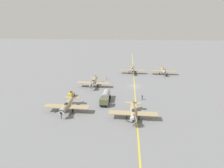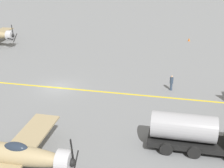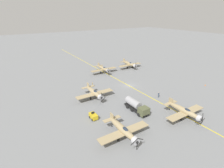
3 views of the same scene
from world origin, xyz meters
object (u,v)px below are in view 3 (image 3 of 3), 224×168
object	(u,v)px
airplane_far_center	(185,111)
traffic_cone	(205,85)
tow_tractor	(93,116)
ground_crew_walking	(92,84)
airplane_mid_right	(94,92)
airplane_far_right	(123,130)
fuel_tanker	(136,106)
ground_crew_inspecting	(159,95)
airplane_near_left	(130,64)
airplane_near_center	(103,69)

from	to	relation	value
airplane_far_center	traffic_cone	distance (m)	26.60
tow_tractor	ground_crew_walking	size ratio (longest dim) A/B	1.57
airplane_far_center	tow_tractor	world-z (taller)	airplane_far_center
airplane_mid_right	traffic_cone	world-z (taller)	airplane_mid_right
airplane_far_right	ground_crew_walking	xyz separation A→B (m)	(-6.88, -28.65, -1.11)
fuel_tanker	ground_crew_inspecting	size ratio (longest dim) A/B	4.50
airplane_near_left	ground_crew_inspecting	size ratio (longest dim) A/B	6.75
fuel_tanker	ground_crew_walking	distance (m)	21.79
tow_tractor	ground_crew_inspecting	world-z (taller)	tow_tractor
airplane_near_left	fuel_tanker	world-z (taller)	airplane_near_left
airplane_mid_right	airplane_near_left	distance (m)	34.93
airplane_near_left	traffic_cone	world-z (taller)	airplane_near_left
airplane_far_right	traffic_cone	xyz separation A→B (m)	(-42.28, -7.39, -1.74)
ground_crew_walking	airplane_mid_right	bearing A→B (deg)	67.37
ground_crew_inspecting	ground_crew_walking	bearing A→B (deg)	-54.29
tow_tractor	airplane_near_left	bearing A→B (deg)	-138.95
airplane_near_left	ground_crew_inspecting	distance (m)	32.12
airplane_mid_right	airplane_far_center	bearing A→B (deg)	123.02
airplane_near_left	ground_crew_inspecting	world-z (taller)	airplane_near_left
airplane_near_center	ground_crew_walking	distance (m)	15.66
airplane_mid_right	airplane_far_right	size ratio (longest dim) A/B	1.00
ground_crew_inspecting	traffic_cone	distance (m)	21.86
ground_crew_inspecting	airplane_far_right	bearing A→B (deg)	25.13
ground_crew_inspecting	airplane_far_center	bearing A→B (deg)	75.14
airplane_far_center	airplane_far_right	xyz separation A→B (m)	(17.46, -2.00, 0.00)
airplane_near_center	traffic_cone	size ratio (longest dim) A/B	21.82
airplane_far_right	ground_crew_inspecting	distance (m)	22.71
airplane_near_center	fuel_tanker	bearing A→B (deg)	72.87
tow_tractor	airplane_far_center	bearing A→B (deg)	148.80
airplane_near_center	airplane_far_right	world-z (taller)	same
ground_crew_inspecting	traffic_cone	world-z (taller)	ground_crew_inspecting
ground_crew_inspecting	airplane_near_center	bearing A→B (deg)	-84.78
airplane_near_left	ground_crew_inspecting	xyz separation A→B (m)	(11.49, 29.98, -1.04)
airplane_far_right	traffic_cone	bearing A→B (deg)	-161.82
airplane_far_center	airplane_near_left	bearing A→B (deg)	-117.42
airplane_far_center	ground_crew_inspecting	distance (m)	12.08
airplane_near_center	airplane_mid_right	bearing A→B (deg)	51.08
traffic_cone	airplane_near_left	bearing A→B (deg)	-72.36
ground_crew_walking	ground_crew_inspecting	bearing A→B (deg)	125.71
tow_tractor	ground_crew_walking	distance (m)	20.83
ground_crew_walking	fuel_tanker	bearing A→B (deg)	96.65
ground_crew_walking	traffic_cone	xyz separation A→B (m)	(-35.40, 21.25, -0.63)
airplane_far_center	fuel_tanker	distance (m)	12.09
airplane_near_center	fuel_tanker	world-z (taller)	airplane_near_center
airplane_far_center	fuel_tanker	bearing A→B (deg)	-56.32
airplane_near_left	ground_crew_walking	world-z (taller)	airplane_near_left
airplane_mid_right	airplane_near_left	size ratio (longest dim) A/B	1.00
airplane_mid_right	traffic_cone	xyz separation A→B (m)	(-39.06, 12.47, -1.74)
tow_tractor	ground_crew_inspecting	bearing A→B (deg)	179.42
traffic_cone	ground_crew_inspecting	bearing A→B (deg)	-5.88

